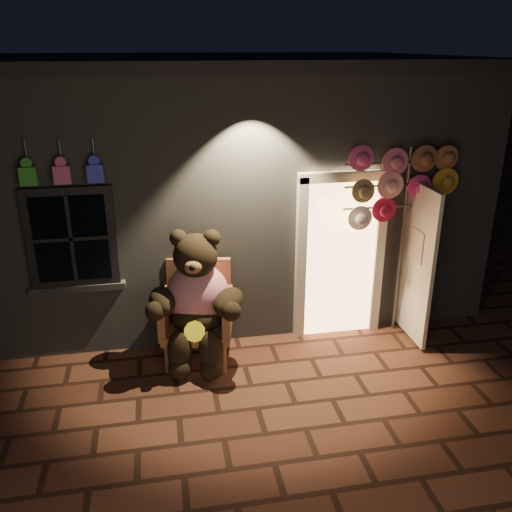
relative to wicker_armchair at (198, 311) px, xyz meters
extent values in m
plane|color=brown|center=(0.51, -1.20, -0.60)|extent=(60.00, 60.00, 0.00)
cube|color=slate|center=(0.51, 2.80, 1.05)|extent=(7.00, 5.00, 3.30)
cube|color=black|center=(0.51, 2.80, 2.78)|extent=(7.30, 5.30, 0.16)
cube|color=black|center=(-1.39, 0.26, 0.95)|extent=(1.00, 0.10, 1.20)
cube|color=black|center=(-1.39, 0.23, 0.95)|extent=(0.82, 0.06, 1.02)
cube|color=slate|center=(-1.39, 0.26, 0.32)|extent=(1.10, 0.14, 0.08)
cube|color=#FFBB72|center=(1.86, 0.28, 0.45)|extent=(0.92, 0.10, 2.10)
cube|color=beige|center=(1.34, 0.24, 0.45)|extent=(0.12, 0.12, 2.20)
cube|color=beige|center=(2.38, 0.24, 0.45)|extent=(0.12, 0.12, 2.20)
cube|color=beige|center=(1.86, 0.24, 1.53)|extent=(1.16, 0.12, 0.12)
cube|color=beige|center=(2.76, -0.10, 0.45)|extent=(0.05, 0.80, 2.00)
cube|color=green|center=(-1.74, 0.18, 1.70)|extent=(0.18, 0.07, 0.20)
cylinder|color=#59595E|center=(-1.74, 0.24, 1.95)|extent=(0.02, 0.02, 0.25)
cube|color=#BF4F83|center=(-1.39, 0.18, 1.70)|extent=(0.18, 0.07, 0.20)
cylinder|color=#59595E|center=(-1.39, 0.24, 1.95)|extent=(0.02, 0.02, 0.25)
cube|color=#3537BC|center=(-1.04, 0.18, 1.70)|extent=(0.18, 0.07, 0.20)
cylinder|color=#59595E|center=(-1.04, 0.24, 1.95)|extent=(0.02, 0.02, 0.25)
cube|color=#9E623D|center=(-0.02, -0.10, -0.18)|extent=(0.91, 0.86, 0.11)
cube|color=#9E623D|center=(0.05, 0.23, 0.21)|extent=(0.78, 0.24, 0.78)
cube|color=#9E623D|center=(-0.38, -0.05, 0.04)|extent=(0.22, 0.68, 0.45)
cube|color=#9E623D|center=(0.34, -0.19, 0.04)|extent=(0.22, 0.68, 0.45)
cylinder|color=#9E623D|center=(-0.41, -0.34, -0.42)|extent=(0.06, 0.06, 0.36)
cylinder|color=#9E623D|center=(0.25, -0.47, -0.42)|extent=(0.06, 0.06, 0.36)
cylinder|color=#9E623D|center=(-0.29, 0.28, -0.42)|extent=(0.06, 0.06, 0.36)
cylinder|color=#9E623D|center=(0.37, 0.15, -0.42)|extent=(0.06, 0.06, 0.36)
ellipsoid|color=red|center=(0.00, -0.04, 0.24)|extent=(0.86, 0.74, 0.80)
ellipsoid|color=black|center=(-0.01, -0.13, 0.01)|extent=(0.72, 0.64, 0.38)
sphere|color=black|center=(-0.01, -0.10, 0.77)|extent=(0.60, 0.60, 0.51)
sphere|color=black|center=(-0.19, -0.03, 0.97)|extent=(0.20, 0.20, 0.20)
sphere|color=black|center=(0.19, -0.10, 0.97)|extent=(0.20, 0.20, 0.20)
ellipsoid|color=brown|center=(-0.05, -0.33, 0.72)|extent=(0.23, 0.18, 0.16)
ellipsoid|color=black|center=(-0.42, -0.21, 0.28)|extent=(0.37, 0.56, 0.29)
ellipsoid|color=black|center=(0.33, -0.36, 0.28)|extent=(0.52, 0.60, 0.29)
ellipsoid|color=black|center=(-0.26, -0.42, -0.26)|extent=(0.29, 0.29, 0.49)
ellipsoid|color=black|center=(0.10, -0.49, -0.26)|extent=(0.29, 0.29, 0.49)
sphere|color=black|center=(-0.27, -0.49, -0.46)|extent=(0.27, 0.27, 0.27)
sphere|color=black|center=(0.08, -0.56, -0.46)|extent=(0.27, 0.27, 0.27)
cylinder|color=yellow|center=(-0.08, -0.46, -0.02)|extent=(0.26, 0.14, 0.24)
cylinder|color=#59595E|center=(2.65, 0.18, 0.64)|extent=(0.04, 0.04, 2.47)
cylinder|color=#59595E|center=(2.38, 0.16, 1.69)|extent=(1.10, 0.03, 0.03)
cylinder|color=#59595E|center=(2.38, 0.16, 1.42)|extent=(1.10, 0.03, 0.03)
cylinder|color=#59595E|center=(2.38, 0.16, 1.14)|extent=(1.10, 0.03, 0.03)
cylinder|color=#CA4B7F|center=(2.01, 0.10, 1.74)|extent=(0.31, 0.11, 0.31)
cylinder|color=#DE6B86|center=(2.38, 0.07, 1.74)|extent=(0.31, 0.11, 0.31)
cylinder|color=brown|center=(2.74, 0.04, 1.74)|extent=(0.31, 0.11, 0.31)
cylinder|color=#AC623D|center=(3.11, 0.10, 1.74)|extent=(0.31, 0.11, 0.31)
cylinder|color=#9A8952|center=(2.01, 0.07, 1.42)|extent=(0.31, 0.11, 0.31)
cylinder|color=#FDAA9D|center=(2.38, 0.04, 1.42)|extent=(0.31, 0.11, 0.31)
cylinder|color=#DA3A7F|center=(2.74, 0.10, 1.42)|extent=(0.31, 0.11, 0.31)
cylinder|color=gold|center=(3.11, 0.07, 1.42)|extent=(0.31, 0.11, 0.31)
cylinder|color=white|center=(2.01, 0.04, 1.10)|extent=(0.31, 0.11, 0.31)
cylinder|color=#AF183D|center=(2.38, 0.10, 1.10)|extent=(0.31, 0.11, 0.31)
camera|label=1|loc=(-0.39, -5.90, 3.04)|focal=38.00mm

